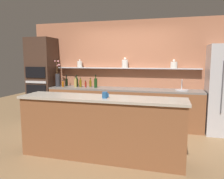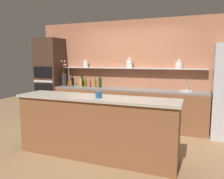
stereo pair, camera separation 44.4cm
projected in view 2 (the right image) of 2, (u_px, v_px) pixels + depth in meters
ground_plane at (110, 143)px, 4.27m from camera, size 12.00×12.00×0.00m
back_wall_unit at (133, 72)px, 5.58m from camera, size 5.20×0.28×2.60m
back_counter_unit at (127, 107)px, 5.37m from camera, size 3.73×0.62×0.92m
island_counter at (96, 127)px, 3.62m from camera, size 2.72×0.61×1.02m
oven_tower at (50, 79)px, 6.07m from camera, size 0.68×0.64×2.19m
flower_vase at (64, 78)px, 5.86m from camera, size 0.14×0.15×0.68m
sink_fixture at (186, 90)px, 4.83m from camera, size 0.30×0.30×0.25m
bottle_sauce_0 at (90, 84)px, 5.64m from camera, size 0.05×0.05×0.17m
bottle_spirit_1 at (81, 82)px, 5.72m from camera, size 0.07×0.07×0.26m
bottle_oil_2 at (81, 82)px, 5.94m from camera, size 0.06×0.06×0.26m
bottle_wine_3 at (100, 83)px, 5.54m from camera, size 0.08×0.08×0.32m
bottle_wine_4 at (82, 82)px, 5.82m from camera, size 0.07×0.07×0.31m
bottle_sauce_5 at (69, 83)px, 5.77m from camera, size 0.05×0.05×0.18m
bottle_oil_6 at (86, 83)px, 5.70m from camera, size 0.06×0.06×0.24m
bottle_wine_7 at (73, 82)px, 5.97m from camera, size 0.07×0.07×0.29m
bottle_oil_8 at (95, 83)px, 5.70m from camera, size 0.06×0.06×0.23m
coffee_mug at (98, 95)px, 3.43m from camera, size 0.11×0.09×0.10m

